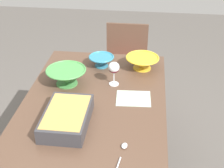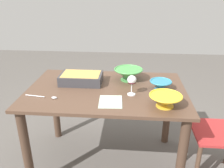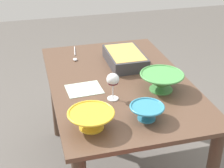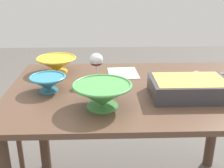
# 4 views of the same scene
# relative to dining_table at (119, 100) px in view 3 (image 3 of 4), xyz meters

# --- Properties ---
(dining_table) EXTENTS (1.33, 0.87, 0.78)m
(dining_table) POSITION_rel_dining_table_xyz_m (0.00, 0.00, 0.00)
(dining_table) COLOR brown
(dining_table) RESTS_ON ground_plane
(wine_glass) EXTENTS (0.07, 0.07, 0.16)m
(wine_glass) POSITION_rel_dining_table_xyz_m (0.21, -0.10, 0.26)
(wine_glass) COLOR white
(wine_glass) RESTS_ON dining_table
(casserole_dish) EXTENTS (0.37, 0.24, 0.09)m
(casserole_dish) POSITION_rel_dining_table_xyz_m (-0.24, 0.11, 0.19)
(casserole_dish) COLOR #38383D
(casserole_dish) RESTS_ON dining_table
(mixing_bowl) EXTENTS (0.24, 0.24, 0.09)m
(mixing_bowl) POSITION_rel_dining_table_xyz_m (0.45, -0.27, 0.19)
(mixing_bowl) COLOR yellow
(mixing_bowl) RESTS_ON dining_table
(small_bowl) EXTENTS (0.26, 0.26, 0.11)m
(small_bowl) POSITION_rel_dining_table_xyz_m (0.18, 0.21, 0.20)
(small_bowl) COLOR #4C994C
(small_bowl) RESTS_ON dining_table
(serving_bowl) EXTENTS (0.18, 0.18, 0.08)m
(serving_bowl) POSITION_rel_dining_table_xyz_m (0.45, 0.02, 0.19)
(serving_bowl) COLOR teal
(serving_bowl) RESTS_ON dining_table
(serving_spoon) EXTENTS (0.27, 0.06, 0.01)m
(serving_spoon) POSITION_rel_dining_table_xyz_m (-0.44, -0.21, 0.15)
(serving_spoon) COLOR silver
(serving_spoon) RESTS_ON dining_table
(napkin) EXTENTS (0.18, 0.22, 0.00)m
(napkin) POSITION_rel_dining_table_xyz_m (0.06, -0.24, 0.14)
(napkin) COLOR #B2CCB7
(napkin) RESTS_ON dining_table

